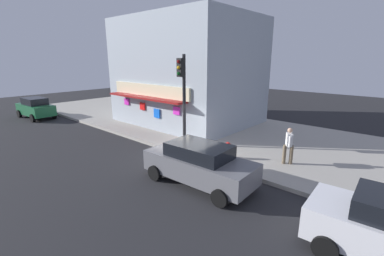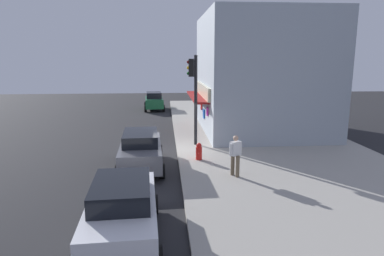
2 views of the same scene
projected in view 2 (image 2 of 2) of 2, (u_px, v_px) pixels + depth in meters
The scene contains 12 objects.
ground_plane at pixel (177, 154), 18.25m from camera, with size 64.41×64.41×0.00m, color #232326.
sidewalk at pixel (273, 150), 18.63m from camera, with size 42.94×10.29×0.18m, color #A39E93.
corner_building at pixel (260, 73), 22.96m from camera, with size 9.56×8.40×7.54m.
traffic_light at pixel (194, 88), 18.87m from camera, with size 0.32×0.58×4.93m.
fire_hydrant at pixel (199, 152), 16.51m from camera, with size 0.54×0.30×0.82m.
trash_can at pixel (211, 128), 21.78m from camera, with size 0.52×0.52×0.90m, color #2D2D2D.
pedestrian at pixel (235, 154), 14.10m from camera, with size 0.48×0.56×1.71m.
potted_plant_by_doorway at pixel (218, 135), 19.68m from camera, with size 0.53×0.53×0.84m.
potted_plant_by_window at pixel (211, 120), 24.71m from camera, with size 0.52×0.52×0.81m.
parked_car_grey at pixel (141, 149), 15.79m from camera, with size 4.63×2.18×1.67m.
parked_car_green at pixel (154, 101), 33.46m from camera, with size 4.01×2.06×1.71m.
parked_car_white at pixel (122, 210), 9.42m from camera, with size 4.51×2.22×1.71m.
Camera 2 is at (17.62, -0.62, 4.96)m, focal length 32.43 mm.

